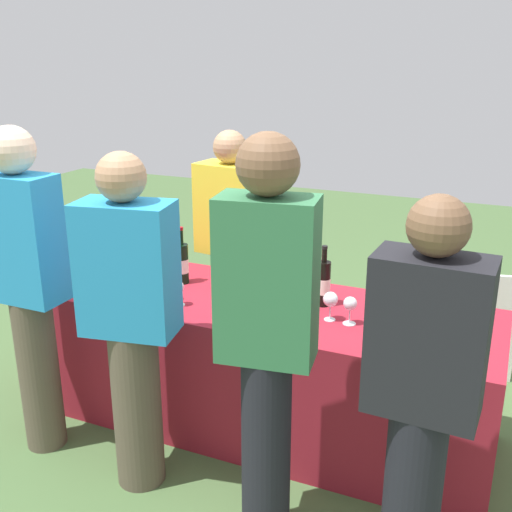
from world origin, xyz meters
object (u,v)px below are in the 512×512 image
at_px(wine_glass_1, 168,282).
at_px(wine_glass_4, 330,300).
at_px(guest_1, 131,317).
at_px(wine_bottle_3, 305,274).
at_px(wine_glass_5, 350,305).
at_px(wine_bottle_2, 229,268).
at_px(menu_board, 474,327).
at_px(wine_glass_3, 238,295).
at_px(wine_bottle_0, 135,252).
at_px(guest_0, 28,281).
at_px(server_pouring, 231,243).
at_px(wine_glass_0, 113,274).
at_px(guest_2, 267,334).
at_px(wine_bottle_4, 323,283).
at_px(guest_3, 422,393).
at_px(wine_bottle_1, 182,263).
at_px(wine_bottle_5, 436,293).
at_px(wine_glass_2, 178,288).

xyz_separation_m(wine_glass_1, wine_glass_4, (0.86, 0.10, 0.00)).
height_order(wine_glass_1, guest_1, guest_1).
height_order(wine_bottle_3, wine_glass_5, wine_bottle_3).
height_order(wine_bottle_2, wine_glass_5, wine_bottle_2).
bearing_deg(menu_board, wine_bottle_2, -158.63).
bearing_deg(wine_glass_3, wine_glass_5, 10.87).
height_order(wine_bottle_0, guest_0, guest_0).
xyz_separation_m(wine_bottle_0, server_pouring, (0.41, 0.47, -0.03)).
xyz_separation_m(wine_glass_0, guest_2, (1.17, -0.61, 0.13)).
relative_size(wine_glass_0, wine_glass_4, 0.88).
relative_size(wine_glass_4, guest_1, 0.09).
xyz_separation_m(guest_1, guest_2, (0.70, -0.10, 0.09)).
distance_m(wine_glass_4, menu_board, 1.33).
bearing_deg(wine_glass_0, wine_bottle_3, 18.52).
height_order(wine_bottle_2, wine_bottle_4, wine_bottle_4).
bearing_deg(guest_3, wine_bottle_2, 146.19).
bearing_deg(wine_bottle_4, guest_0, -150.63).
distance_m(wine_glass_3, guest_0, 1.03).
relative_size(wine_bottle_0, guest_2, 0.18).
bearing_deg(wine_bottle_2, wine_bottle_1, -173.88).
distance_m(wine_glass_0, server_pouring, 0.85).
relative_size(wine_glass_0, wine_glass_1, 0.90).
bearing_deg(wine_bottle_1, wine_glass_5, -9.20).
relative_size(wine_bottle_3, wine_glass_4, 2.32).
relative_size(guest_0, guest_1, 1.05).
xyz_separation_m(wine_bottle_1, guest_3, (1.47, -0.85, -0.01)).
relative_size(wine_bottle_4, guest_0, 0.19).
bearing_deg(wine_bottle_5, wine_bottle_2, -176.11).
xyz_separation_m(wine_bottle_0, wine_glass_3, (0.84, -0.34, -0.01)).
distance_m(wine_glass_0, guest_3, 1.87).
bearing_deg(wine_glass_2, guest_3, -22.79).
bearing_deg(wine_bottle_3, wine_glass_0, -161.48).
distance_m(wine_glass_5, guest_0, 1.57).
relative_size(guest_0, guest_2, 0.97).
relative_size(wine_bottle_5, wine_glass_0, 2.57).
bearing_deg(guest_3, guest_2, -177.41).
distance_m(wine_bottle_0, wine_glass_3, 0.91).
height_order(wine_glass_1, menu_board, wine_glass_1).
xyz_separation_m(wine_bottle_2, wine_bottle_5, (1.11, 0.08, 0.00)).
distance_m(wine_bottle_0, wine_bottle_2, 0.65).
relative_size(wine_glass_1, guest_3, 0.09).
bearing_deg(wine_glass_2, wine_glass_5, 8.45).
xyz_separation_m(wine_bottle_4, guest_1, (-0.66, -0.76, 0.01)).
bearing_deg(wine_bottle_2, wine_glass_1, -126.83).
height_order(wine_glass_0, wine_glass_4, wine_glass_4).
bearing_deg(wine_bottle_1, wine_bottle_5, 4.34).
relative_size(guest_0, guest_3, 1.07).
distance_m(wine_bottle_1, guest_0, 0.85).
bearing_deg(wine_bottle_5, guest_2, -118.18).
xyz_separation_m(wine_bottle_3, wine_glass_2, (-0.55, -0.39, -0.03)).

